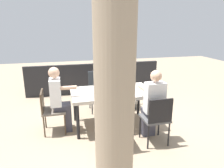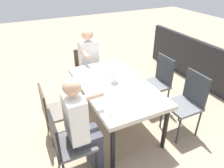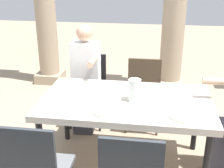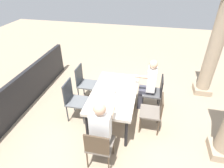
% 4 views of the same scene
% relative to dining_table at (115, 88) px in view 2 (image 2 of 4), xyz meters
% --- Properties ---
extents(ground_plane, '(16.00, 16.00, 0.00)m').
position_rel_dining_table_xyz_m(ground_plane, '(0.00, 0.00, -0.68)').
color(ground_plane, gray).
extents(dining_table, '(1.63, 0.95, 0.75)m').
position_rel_dining_table_xyz_m(dining_table, '(0.00, 0.00, 0.00)').
color(dining_table, beige).
rests_on(dining_table, ground).
extents(chair_west_north, '(0.44, 0.44, 0.89)m').
position_rel_dining_table_xyz_m(chair_west_north, '(-0.57, 0.89, -0.16)').
color(chair_west_north, '#4F4F50').
rests_on(chair_west_north, ground).
extents(chair_west_south, '(0.44, 0.44, 0.96)m').
position_rel_dining_table_xyz_m(chair_west_south, '(-0.57, -0.90, -0.13)').
color(chair_west_south, '#5B5E61').
rests_on(chair_west_south, ground).
extents(chair_mid_north, '(0.44, 0.44, 0.85)m').
position_rel_dining_table_xyz_m(chair_mid_north, '(0.13, 0.89, -0.18)').
color(chair_mid_north, '#6A6158').
rests_on(chair_mid_north, ground).
extents(chair_mid_south, '(0.44, 0.44, 0.95)m').
position_rel_dining_table_xyz_m(chair_mid_south, '(0.13, -0.90, -0.14)').
color(chair_mid_south, '#5B5E61').
rests_on(chair_mid_south, ground).
extents(chair_head_east, '(0.44, 0.44, 0.85)m').
position_rel_dining_table_xyz_m(chair_head_east, '(1.23, 0.00, -0.19)').
color(chair_head_east, '#6A6158').
rests_on(chair_head_east, ground).
extents(diner_woman_green, '(0.49, 0.35, 1.29)m').
position_rel_dining_table_xyz_m(diner_woman_green, '(1.04, 0.00, 0.01)').
color(diner_woman_green, '#3F3F4C').
rests_on(diner_woman_green, ground).
extents(diner_man_white, '(0.35, 0.49, 1.31)m').
position_rel_dining_table_xyz_m(diner_man_white, '(-0.57, 0.70, 0.01)').
color(diner_man_white, '#3F3F4C').
rests_on(diner_man_white, ground).
extents(patio_railing, '(4.03, 0.10, 0.90)m').
position_rel_dining_table_xyz_m(patio_railing, '(0.00, -2.23, -0.23)').
color(patio_railing, black).
rests_on(patio_railing, ground).
extents(plate_0, '(0.22, 0.22, 0.02)m').
position_rel_dining_table_xyz_m(plate_0, '(-0.56, 0.28, 0.07)').
color(plate_0, white).
rests_on(plate_0, dining_table).
extents(fork_0, '(0.02, 0.17, 0.01)m').
position_rel_dining_table_xyz_m(fork_0, '(-0.71, 0.28, 0.07)').
color(fork_0, silver).
rests_on(fork_0, dining_table).
extents(spoon_0, '(0.02, 0.17, 0.01)m').
position_rel_dining_table_xyz_m(spoon_0, '(-0.41, 0.28, 0.07)').
color(spoon_0, silver).
rests_on(spoon_0, dining_table).
extents(plate_1, '(0.23, 0.23, 0.02)m').
position_rel_dining_table_xyz_m(plate_1, '(-0.15, -0.30, 0.07)').
color(plate_1, white).
rests_on(plate_1, dining_table).
extents(fork_1, '(0.03, 0.17, 0.01)m').
position_rel_dining_table_xyz_m(fork_1, '(-0.30, -0.30, 0.07)').
color(fork_1, silver).
rests_on(fork_1, dining_table).
extents(spoon_1, '(0.03, 0.17, 0.01)m').
position_rel_dining_table_xyz_m(spoon_1, '(0.00, -0.30, 0.07)').
color(spoon_1, silver).
rests_on(spoon_1, dining_table).
extents(plate_2, '(0.24, 0.24, 0.02)m').
position_rel_dining_table_xyz_m(plate_2, '(0.16, 0.28, 0.07)').
color(plate_2, white).
rests_on(plate_2, dining_table).
extents(fork_2, '(0.03, 0.17, 0.01)m').
position_rel_dining_table_xyz_m(fork_2, '(0.01, 0.28, 0.07)').
color(fork_2, silver).
rests_on(fork_2, dining_table).
extents(spoon_2, '(0.02, 0.17, 0.01)m').
position_rel_dining_table_xyz_m(spoon_2, '(0.31, 0.28, 0.07)').
color(spoon_2, silver).
rests_on(spoon_2, dining_table).
extents(plate_3, '(0.22, 0.22, 0.02)m').
position_rel_dining_table_xyz_m(plate_3, '(0.50, -0.29, 0.07)').
color(plate_3, white).
rests_on(plate_3, dining_table).
extents(fork_3, '(0.02, 0.17, 0.01)m').
position_rel_dining_table_xyz_m(fork_3, '(0.35, -0.29, 0.07)').
color(fork_3, silver).
rests_on(fork_3, dining_table).
extents(spoon_3, '(0.02, 0.17, 0.01)m').
position_rel_dining_table_xyz_m(spoon_3, '(0.65, -0.29, 0.07)').
color(spoon_3, silver).
rests_on(spoon_3, dining_table).
extents(water_pitcher, '(0.12, 0.12, 0.21)m').
position_rel_dining_table_xyz_m(water_pitcher, '(0.08, -0.02, 0.16)').
color(water_pitcher, white).
rests_on(water_pitcher, dining_table).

